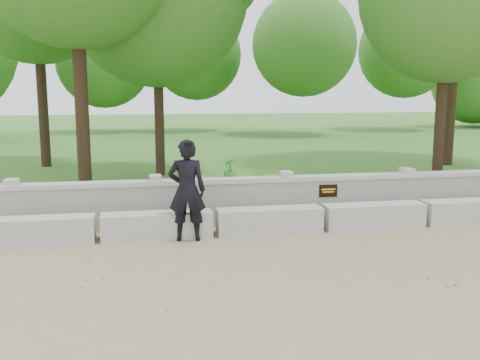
% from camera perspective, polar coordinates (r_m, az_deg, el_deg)
% --- Properties ---
extents(ground, '(80.00, 80.00, 0.00)m').
position_cam_1_polar(ground, '(8.30, 13.10, -8.52)').
color(ground, '#917E59').
rests_on(ground, ground).
extents(lawn, '(40.00, 22.00, 0.25)m').
position_cam_1_polar(lawn, '(21.59, -1.80, 3.11)').
color(lawn, '#235C1D').
rests_on(lawn, ground).
extents(concrete_bench, '(11.90, 0.45, 0.45)m').
position_cam_1_polar(concrete_bench, '(9.94, 8.79, -4.03)').
color(concrete_bench, '#A8A59E').
rests_on(concrete_bench, ground).
extents(parapet_wall, '(12.50, 0.35, 0.90)m').
position_cam_1_polar(parapet_wall, '(10.54, 7.58, -1.90)').
color(parapet_wall, '#9D9B95').
rests_on(parapet_wall, ground).
extents(man_main, '(0.68, 0.61, 1.74)m').
position_cam_1_polar(man_main, '(9.08, -5.68, -1.09)').
color(man_main, black).
rests_on(man_main, ground).
extents(shrub_a, '(0.32, 0.34, 0.54)m').
position_cam_1_polar(shrub_a, '(10.81, -18.39, -1.71)').
color(shrub_a, '#2E882E').
rests_on(shrub_a, lawn).
extents(shrub_b, '(0.45, 0.44, 0.63)m').
position_cam_1_polar(shrub_b, '(10.95, 2.05, -0.85)').
color(shrub_b, '#2E882E').
rests_on(shrub_b, lawn).
extents(shrub_d, '(0.41, 0.43, 0.58)m').
position_cam_1_polar(shrub_d, '(13.70, -1.12, 1.16)').
color(shrub_d, '#2E882E').
rests_on(shrub_d, lawn).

